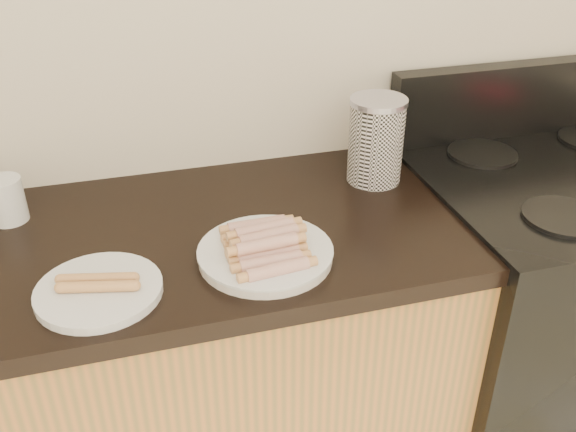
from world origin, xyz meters
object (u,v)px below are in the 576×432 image
object	(u,v)px
stove	(542,319)
main_plate	(265,255)
mug	(6,200)
canister	(376,140)
side_plate	(99,291)

from	to	relation	value
stove	main_plate	xyz separation A→B (m)	(-0.83, -0.13, 0.45)
main_plate	mug	world-z (taller)	mug
main_plate	canister	distance (m)	0.44
stove	canister	xyz separation A→B (m)	(-0.49, 0.14, 0.55)
canister	mug	bearing A→B (deg)	177.51
main_plate	canister	size ratio (longest dim) A/B	1.28
side_plate	main_plate	bearing A→B (deg)	5.07
side_plate	mug	distance (m)	0.38
stove	mug	bearing A→B (deg)	172.51
side_plate	canister	world-z (taller)	canister
main_plate	canister	bearing A→B (deg)	37.93
canister	mug	world-z (taller)	canister
main_plate	mug	distance (m)	0.59
canister	side_plate	bearing A→B (deg)	-156.09
stove	mug	world-z (taller)	mug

